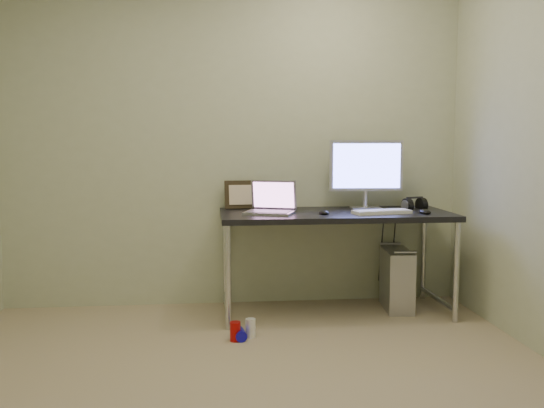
{
  "coord_description": "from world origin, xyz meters",
  "views": [
    {
      "loc": [
        -0.2,
        -2.91,
        1.27
      ],
      "look_at": [
        0.22,
        1.04,
        0.85
      ],
      "focal_mm": 40.0,
      "sensor_mm": 36.0,
      "label": 1
    }
  ],
  "objects": [
    {
      "name": "floor",
      "position": [
        0.0,
        0.0,
        0.0
      ],
      "size": [
        3.5,
        3.5,
        0.0
      ],
      "primitive_type": "plane",
      "color": "tan",
      "rests_on": "ground"
    },
    {
      "name": "wall_back",
      "position": [
        0.0,
        1.75,
        1.25
      ],
      "size": [
        3.5,
        0.02,
        2.5
      ],
      "primitive_type": "cube",
      "color": "beige",
      "rests_on": "ground"
    },
    {
      "name": "desk",
      "position": [
        0.72,
        1.39,
        0.67
      ],
      "size": [
        1.66,
        0.73,
        0.75
      ],
      "color": "black",
      "rests_on": "ground"
    },
    {
      "name": "tower_computer",
      "position": [
        1.21,
        1.44,
        0.22
      ],
      "size": [
        0.23,
        0.45,
        0.48
      ],
      "rotation": [
        0.0,
        0.0,
        -0.1
      ],
      "color": "#B0B0B5",
      "rests_on": "ground"
    },
    {
      "name": "cable_a",
      "position": [
        1.16,
        1.7,
        0.4
      ],
      "size": [
        0.01,
        0.16,
        0.69
      ],
      "primitive_type": "cylinder",
      "rotation": [
        0.21,
        0.0,
        0.0
      ],
      "color": "black",
      "rests_on": "ground"
    },
    {
      "name": "cable_b",
      "position": [
        1.25,
        1.68,
        0.38
      ],
      "size": [
        0.02,
        0.11,
        0.71
      ],
      "primitive_type": "cylinder",
      "rotation": [
        0.14,
        0.0,
        0.09
      ],
      "color": "black",
      "rests_on": "ground"
    },
    {
      "name": "can_red",
      "position": [
        -0.04,
        0.82,
        0.06
      ],
      "size": [
        0.08,
        0.08,
        0.12
      ],
      "primitive_type": "cylinder",
      "rotation": [
        0.0,
        0.0,
        -0.12
      ],
      "color": "#B10A0A",
      "rests_on": "ground"
    },
    {
      "name": "can_white",
      "position": [
        0.06,
        0.89,
        0.06
      ],
      "size": [
        0.07,
        0.07,
        0.12
      ],
      "primitive_type": "cylinder",
      "rotation": [
        0.0,
        0.0,
        -0.07
      ],
      "color": "white",
      "rests_on": "ground"
    },
    {
      "name": "can_blue",
      "position": [
        -0.01,
        0.85,
        0.04
      ],
      "size": [
        0.09,
        0.14,
        0.07
      ],
      "primitive_type": "cylinder",
      "rotation": [
        1.57,
        0.0,
        0.12
      ],
      "color": "#140DC2",
      "rests_on": "ground"
    },
    {
      "name": "laptop",
      "position": [
        0.24,
        1.36,
        0.8
      ],
      "size": [
        0.41,
        0.37,
        0.23
      ],
      "rotation": [
        0.0,
        0.0,
        -0.35
      ],
      "color": "silver",
      "rests_on": "desk"
    },
    {
      "name": "monitor",
      "position": [
        0.98,
        1.54,
        1.05
      ],
      "size": [
        0.55,
        0.18,
        0.52
      ],
      "rotation": [
        0.0,
        0.0,
        -0.07
      ],
      "color": "silver",
      "rests_on": "desk"
    },
    {
      "name": "keyboard",
      "position": [
        1.02,
        1.25,
        0.76
      ],
      "size": [
        0.43,
        0.22,
        0.03
      ],
      "primitive_type": "cube",
      "rotation": [
        0.0,
        0.0,
        0.21
      ],
      "color": "white",
      "rests_on": "desk"
    },
    {
      "name": "mouse_right",
      "position": [
        1.33,
        1.22,
        0.77
      ],
      "size": [
        0.08,
        0.13,
        0.04
      ],
      "primitive_type": "ellipsoid",
      "rotation": [
        0.0,
        0.0,
        0.02
      ],
      "color": "black",
      "rests_on": "desk"
    },
    {
      "name": "mouse_left",
      "position": [
        0.61,
        1.26,
        0.77
      ],
      "size": [
        0.07,
        0.11,
        0.04
      ],
      "primitive_type": "ellipsoid",
      "rotation": [
        0.0,
        0.0,
        0.0
      ],
      "color": "black",
      "rests_on": "desk"
    },
    {
      "name": "headphones",
      "position": [
        1.35,
        1.5,
        0.78
      ],
      "size": [
        0.2,
        0.12,
        0.12
      ],
      "rotation": [
        0.0,
        0.0,
        0.3
      ],
      "color": "black",
      "rests_on": "desk"
    },
    {
      "name": "picture_frame",
      "position": [
        0.06,
        1.67,
        0.86
      ],
      "size": [
        0.27,
        0.09,
        0.22
      ],
      "primitive_type": "cube",
      "rotation": [
        -0.21,
        0.0,
        0.07
      ],
      "color": "black",
      "rests_on": "desk"
    },
    {
      "name": "webcam",
      "position": [
        0.29,
        1.64,
        0.84
      ],
      "size": [
        0.05,
        0.04,
        0.12
      ],
      "rotation": [
        0.0,
        0.0,
        -0.33
      ],
      "color": "silver",
      "rests_on": "desk"
    }
  ]
}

